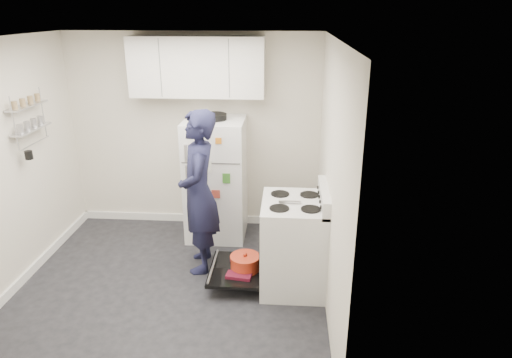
# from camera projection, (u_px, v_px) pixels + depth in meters

# --- Properties ---
(room) EXTENTS (3.21, 3.21, 2.51)m
(room) POSITION_uv_depth(u_px,v_px,m) (160.00, 178.00, 4.40)
(room) COLOR black
(room) RESTS_ON ground
(electric_range) EXTENTS (0.66, 0.76, 1.10)m
(electric_range) POSITION_uv_depth(u_px,v_px,m) (292.00, 245.00, 4.69)
(electric_range) COLOR silver
(electric_range) RESTS_ON ground
(open_oven_door) EXTENTS (0.55, 0.70, 0.24)m
(open_oven_door) POSITION_uv_depth(u_px,v_px,m) (240.00, 266.00, 4.81)
(open_oven_door) COLOR black
(open_oven_door) RESTS_ON ground
(refrigerator) EXTENTS (0.72, 0.74, 1.58)m
(refrigerator) POSITION_uv_depth(u_px,v_px,m) (216.00, 179.00, 5.67)
(refrigerator) COLOR white
(refrigerator) RESTS_ON ground
(upper_cabinets) EXTENTS (1.60, 0.33, 0.70)m
(upper_cabinets) POSITION_uv_depth(u_px,v_px,m) (197.00, 67.00, 5.39)
(upper_cabinets) COLOR silver
(upper_cabinets) RESTS_ON room
(wall_shelf_rack) EXTENTS (0.14, 0.60, 0.61)m
(wall_shelf_rack) POSITION_uv_depth(u_px,v_px,m) (29.00, 118.00, 4.76)
(wall_shelf_rack) COLOR #B2B2B7
(wall_shelf_rack) RESTS_ON room
(person) EXTENTS (0.52, 0.71, 1.80)m
(person) POSITION_uv_depth(u_px,v_px,m) (199.00, 193.00, 4.88)
(person) COLOR #181935
(person) RESTS_ON ground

